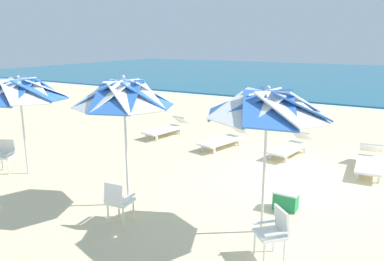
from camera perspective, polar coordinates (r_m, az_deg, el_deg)
The scene contains 14 objects.
ground_plane at distance 10.01m, azimuth 15.37°, elevation -7.25°, with size 80.00×80.00×0.00m, color beige.
sea at distance 39.58m, azimuth 27.09°, elevation 7.20°, with size 80.00×36.00×0.10m, color #19607F.
surf_foam at distance 21.47m, azimuth 23.83°, elevation 3.16°, with size 80.00×0.70×0.01m, color white.
beach_umbrella_0 at distance 6.58m, azimuth 11.40°, elevation 3.68°, with size 2.21×2.21×2.73m.
plastic_chair_0 at distance 6.38m, azimuth 12.37°, elevation -14.65°, with size 0.63×0.63×0.87m.
beach_umbrella_1 at distance 7.75m, azimuth -10.33°, elevation 5.30°, with size 2.09×2.09×2.80m.
plastic_chair_1 at distance 7.44m, azimuth -11.19°, elevation -10.31°, with size 0.48×0.51×0.87m.
beach_umbrella_2 at distance 10.53m, azimuth -24.82°, elevation 5.58°, with size 2.42×2.42×2.61m.
plastic_chair_2 at distance 11.29m, azimuth -26.60°, elevation -3.20°, with size 0.60×0.62×0.87m.
sun_lounger_0 at distance 11.26m, azimuth 25.43°, elevation -4.25°, with size 0.76×2.18×0.62m.
sun_lounger_1 at distance 12.03m, azimuth 14.90°, elevation -2.27°, with size 0.99×2.22×0.62m.
sun_lounger_2 at distance 12.50m, azimuth 5.06°, elevation -1.26°, with size 1.12×2.23×0.62m.
sun_lounger_3 at distance 13.99m, azimuth -3.77°, elevation 0.38°, with size 0.95×2.22×0.62m.
cooler_box at distance 8.25m, azimuth 14.10°, elevation -10.26°, with size 0.50×0.34×0.40m.
Camera 1 is at (2.26, -9.10, 3.49)m, focal length 35.00 mm.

